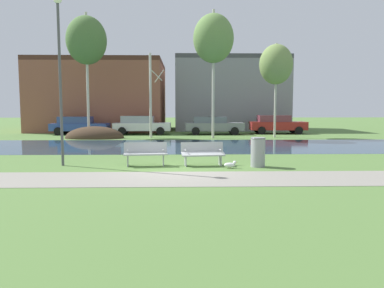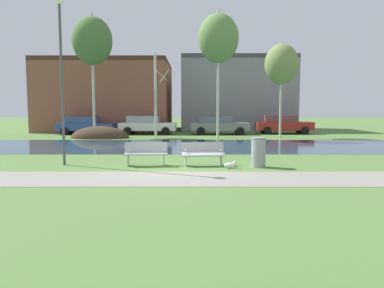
% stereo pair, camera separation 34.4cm
% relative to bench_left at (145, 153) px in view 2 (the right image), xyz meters
% --- Properties ---
extents(ground_plane, '(120.00, 120.00, 0.00)m').
position_rel_bench_left_xyz_m(ground_plane, '(1.08, 9.09, -0.47)').
color(ground_plane, '#517538').
extents(paved_path_strip, '(60.00, 2.45, 0.01)m').
position_rel_bench_left_xyz_m(paved_path_strip, '(1.08, -2.61, -0.47)').
color(paved_path_strip, gray).
rests_on(paved_path_strip, ground).
extents(river_band, '(80.00, 7.88, 0.01)m').
position_rel_bench_left_xyz_m(river_band, '(1.08, 7.28, -0.47)').
color(river_band, '#284256').
rests_on(river_band, ground).
extents(soil_mound, '(4.15, 2.51, 1.70)m').
position_rel_bench_left_xyz_m(soil_mound, '(-4.87, 12.85, -0.47)').
color(soil_mound, '#423021').
rests_on(soil_mound, ground).
extents(bench_left, '(1.65, 0.72, 0.87)m').
position_rel_bench_left_xyz_m(bench_left, '(0.00, 0.00, 0.00)').
color(bench_left, '#9EA0A3').
rests_on(bench_left, ground).
extents(bench_right, '(1.65, 0.72, 0.87)m').
position_rel_bench_left_xyz_m(bench_right, '(2.13, 0.00, 0.00)').
color(bench_right, '#9EA0A3').
rests_on(bench_right, ground).
extents(trash_bin, '(0.55, 0.55, 1.08)m').
position_rel_bench_left_xyz_m(trash_bin, '(4.14, -0.33, 0.09)').
color(trash_bin, gray).
rests_on(trash_bin, ground).
extents(seagull, '(0.48, 0.18, 0.27)m').
position_rel_bench_left_xyz_m(seagull, '(3.08, -0.68, -0.34)').
color(seagull, white).
rests_on(seagull, ground).
extents(streetlamp, '(0.32, 0.32, 6.22)m').
position_rel_bench_left_xyz_m(streetlamp, '(-3.11, 0.14, 3.59)').
color(streetlamp, '#4C4C51').
rests_on(streetlamp, ground).
extents(birch_far_left, '(2.88, 2.88, 8.96)m').
position_rel_bench_left_xyz_m(birch_far_left, '(-5.51, 13.83, 6.49)').
color(birch_far_left, beige).
rests_on(birch_far_left, ground).
extents(birch_left, '(1.09, 1.84, 6.02)m').
position_rel_bench_left_xyz_m(birch_left, '(-0.88, 13.23, 2.62)').
color(birch_left, beige).
rests_on(birch_left, ground).
extents(birch_center_left, '(2.83, 2.83, 8.95)m').
position_rel_bench_left_xyz_m(birch_center_left, '(3.56, 12.80, 6.48)').
color(birch_center_left, beige).
rests_on(birch_center_left, ground).
extents(birch_center, '(2.39, 2.39, 6.75)m').
position_rel_bench_left_xyz_m(birch_center, '(8.12, 13.31, 4.77)').
color(birch_center, '#BCB7A8').
rests_on(birch_center, ground).
extents(parked_van_nearest_blue, '(4.52, 1.99, 1.45)m').
position_rel_bench_left_xyz_m(parked_van_nearest_blue, '(-6.97, 16.55, 0.30)').
color(parked_van_nearest_blue, '#2D4793').
rests_on(parked_van_nearest_blue, ground).
extents(parked_sedan_second_white, '(4.57, 1.99, 1.50)m').
position_rel_bench_left_xyz_m(parked_sedan_second_white, '(-1.98, 16.62, 0.32)').
color(parked_sedan_second_white, silver).
rests_on(parked_sedan_second_white, ground).
extents(parked_hatch_third_grey, '(4.69, 2.04, 1.42)m').
position_rel_bench_left_xyz_m(parked_hatch_third_grey, '(3.88, 16.51, 0.29)').
color(parked_hatch_third_grey, slate).
rests_on(parked_hatch_third_grey, ground).
extents(parked_wagon_fourth_red, '(4.61, 1.96, 1.53)m').
position_rel_bench_left_xyz_m(parked_wagon_fourth_red, '(9.24, 17.20, 0.33)').
color(parked_wagon_fourth_red, maroon).
rests_on(parked_wagon_fourth_red, ground).
extents(building_brick_low, '(11.68, 10.00, 6.51)m').
position_rel_bench_left_xyz_m(building_brick_low, '(-6.35, 22.94, 2.79)').
color(building_brick_low, brown).
rests_on(building_brick_low, ground).
extents(building_grey_warehouse, '(10.63, 7.57, 6.99)m').
position_rel_bench_left_xyz_m(building_grey_warehouse, '(6.06, 23.74, 3.02)').
color(building_grey_warehouse, gray).
rests_on(building_grey_warehouse, ground).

